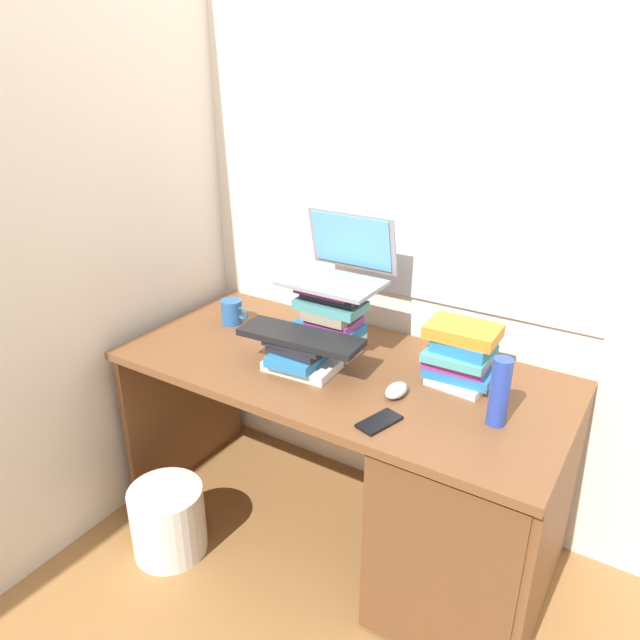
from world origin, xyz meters
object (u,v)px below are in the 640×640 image
Objects in this scene: book_stack_side at (461,354)px; mug at (232,312)px; desk at (437,488)px; laptop at (340,265)px; wastebasket at (168,520)px; book_stack_keyboard_riser at (300,356)px; cell_phone at (379,422)px; water_bottle at (500,392)px; computer_mouse at (396,390)px; book_stack_tall at (331,318)px; keyboard at (300,337)px.

mug is (-0.92, -0.03, -0.05)m from book_stack_side.
desk is 4.55× the size of laptop.
wastebasket is (-0.39, -0.55, -0.90)m from laptop.
book_stack_keyboard_riser is 1.79× the size of cell_phone.
book_stack_side is at bearing 89.57° from cell_phone.
wastebasket is (-1.03, -0.35, -0.69)m from water_bottle.
book_stack_side reaches higher than book_stack_keyboard_riser.
computer_mouse is 0.76× the size of cell_phone.
desk is 1.01m from mug.
book_stack_tall is 1.12× the size of book_stack_side.
book_stack_keyboard_riser is at bearing -21.71° from mug.
book_stack_keyboard_riser is 0.41m from cell_phone.
book_stack_keyboard_riser reaches higher than wastebasket.
mug is 0.44× the size of wastebasket.
laptop is (-0.46, 0.03, 0.21)m from book_stack_side.
keyboard reaches higher than book_stack_keyboard_riser.
laptop is at bearing 160.61° from desk.
laptop is 0.49m from computer_mouse.
water_bottle is 0.35m from cell_phone.
computer_mouse is at bearing -163.38° from desk.
book_stack_keyboard_riser reaches higher than computer_mouse.
mug is at bearing 97.11° from wastebasket.
mug is (-0.44, 0.17, -0.07)m from keyboard.
desk is at bearing 77.07° from cell_phone.
computer_mouse is 0.17m from cell_phone.
book_stack_tall reaches higher than computer_mouse.
keyboard is at bearing -93.77° from laptop.
book_stack_side reaches higher than cell_phone.
cell_phone reaches higher than wastebasket.
book_stack_side is 0.92m from mug.
water_bottle reaches higher than book_stack_keyboard_riser.
laptop is (0.02, 0.23, 0.26)m from book_stack_keyboard_riser.
laptop is 0.60m from cell_phone.
cell_phone is (0.38, -0.15, -0.05)m from book_stack_keyboard_riser.
laptop reaches higher than mug.
book_stack_keyboard_riser is 0.72× the size of laptop.
laptop reaches higher than book_stack_keyboard_riser.
book_stack_tall is 0.96m from wastebasket.
wastebasket is at bearing -161.29° from water_bottle.
computer_mouse is 1.00m from wastebasket.
cell_phone is at bearing -106.86° from book_stack_side.
water_bottle is (0.16, -0.03, 0.43)m from desk.
mug is (-0.79, 0.16, 0.03)m from computer_mouse.
cell_phone is (0.81, -0.32, -0.04)m from mug.
book_stack_side is at bearing 3.69° from book_stack_tall.
laptop is 3.23× the size of computer_mouse.
laptop is at bearing 89.48° from book_stack_tall.
keyboard is 0.66m from water_bottle.
book_stack_keyboard_riser is (-0.02, -0.17, -0.08)m from book_stack_tall.
book_stack_side is at bearing 135.69° from water_bottle.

